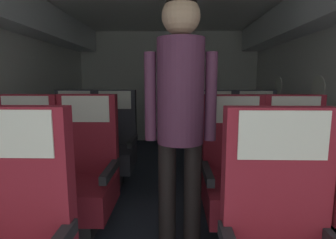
% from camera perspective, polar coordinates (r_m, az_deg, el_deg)
% --- Properties ---
extents(ground, '(3.56, 5.76, 0.02)m').
position_cam_1_polar(ground, '(2.58, -1.30, -18.39)').
color(ground, '#2D3342').
extents(fuselage_shell, '(3.44, 5.41, 2.11)m').
position_cam_1_polar(fuselage_shell, '(2.58, -1.12, 16.39)').
color(fuselage_shell, silver).
rests_on(fuselage_shell, ground).
extents(seat_b_left_window, '(0.48, 0.51, 1.05)m').
position_cam_1_polar(seat_b_left_window, '(2.27, -28.88, -10.94)').
color(seat_b_left_window, '#38383D').
rests_on(seat_b_left_window, ground).
extents(seat_b_left_aisle, '(0.48, 0.51, 1.05)m').
position_cam_1_polar(seat_b_left_aisle, '(2.11, -17.71, -11.72)').
color(seat_b_left_aisle, '#38383D').
rests_on(seat_b_left_aisle, ground).
extents(seat_b_right_aisle, '(0.48, 0.51, 1.05)m').
position_cam_1_polar(seat_b_right_aisle, '(2.19, 26.18, -11.50)').
color(seat_b_right_aisle, '#38383D').
rests_on(seat_b_right_aisle, ground).
extents(seat_b_right_window, '(0.48, 0.51, 1.05)m').
position_cam_1_polar(seat_b_right_window, '(2.03, 14.35, -12.38)').
color(seat_b_right_window, '#38383D').
rests_on(seat_b_right_window, ground).
extents(seat_c_left_window, '(0.48, 0.51, 1.05)m').
position_cam_1_polar(seat_c_left_window, '(3.10, -19.86, -5.36)').
color(seat_c_left_window, '#38383D').
rests_on(seat_c_left_window, ground).
extents(seat_c_left_aisle, '(0.48, 0.51, 1.05)m').
position_cam_1_polar(seat_c_left_aisle, '(2.96, -11.60, -5.63)').
color(seat_c_left_aisle, '#38383D').
rests_on(seat_c_left_aisle, ground).
extents(seat_c_right_aisle, '(0.48, 0.51, 1.05)m').
position_cam_1_polar(seat_c_right_aisle, '(3.02, 18.65, -5.62)').
color(seat_c_right_aisle, '#38383D').
rests_on(seat_c_right_aisle, ground).
extents(seat_c_right_window, '(0.48, 0.51, 1.05)m').
position_cam_1_polar(seat_c_right_window, '(2.91, 10.11, -5.84)').
color(seat_c_right_window, '#38383D').
rests_on(seat_c_right_window, ground).
extents(flight_attendant, '(0.43, 0.28, 1.66)m').
position_cam_1_polar(flight_attendant, '(1.57, 2.72, 3.77)').
color(flight_attendant, black).
rests_on(flight_attendant, ground).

